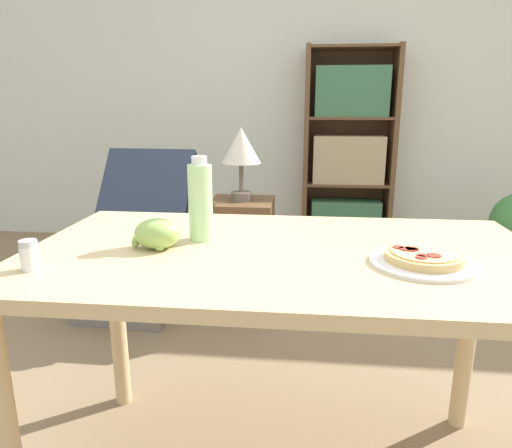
% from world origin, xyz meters
% --- Properties ---
extents(wall_back, '(8.00, 0.05, 2.60)m').
position_xyz_m(wall_back, '(0.00, 2.62, 1.30)').
color(wall_back, silver).
rests_on(wall_back, ground_plane).
extents(dining_table, '(1.39, 0.78, 0.76)m').
position_xyz_m(dining_table, '(-0.01, -0.04, 0.66)').
color(dining_table, '#D1B27F').
rests_on(dining_table, ground_plane).
extents(pizza_on_plate, '(0.26, 0.26, 0.04)m').
position_xyz_m(pizza_on_plate, '(0.34, -0.12, 0.77)').
color(pizza_on_plate, white).
rests_on(pizza_on_plate, dining_table).
extents(grape_bunch, '(0.14, 0.10, 0.08)m').
position_xyz_m(grape_bunch, '(-0.35, -0.07, 0.80)').
color(grape_bunch, '#93BC5B').
rests_on(grape_bunch, dining_table).
extents(drink_bottle, '(0.07, 0.07, 0.24)m').
position_xyz_m(drink_bottle, '(-0.25, 0.03, 0.87)').
color(drink_bottle, '#B7EAA3').
rests_on(drink_bottle, dining_table).
extents(salt_shaker, '(0.04, 0.04, 0.07)m').
position_xyz_m(salt_shaker, '(-0.60, -0.26, 0.80)').
color(salt_shaker, white).
rests_on(salt_shaker, dining_table).
extents(lounge_chair_near, '(0.59, 0.79, 0.88)m').
position_xyz_m(lounge_chair_near, '(-0.91, 1.18, 0.29)').
color(lounge_chair_near, slate).
rests_on(lounge_chair_near, ground_plane).
extents(bookshelf, '(0.70, 0.31, 1.57)m').
position_xyz_m(bookshelf, '(0.38, 2.44, 0.75)').
color(bookshelf, brown).
rests_on(bookshelf, ground_plane).
extents(side_table, '(0.34, 0.34, 0.64)m').
position_xyz_m(side_table, '(-0.29, 1.18, 0.32)').
color(side_table, brown).
rests_on(side_table, ground_plane).
extents(table_lamp, '(0.21, 0.21, 0.39)m').
position_xyz_m(table_lamp, '(-0.29, 1.18, 0.92)').
color(table_lamp, '#665B51').
rests_on(table_lamp, side_table).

